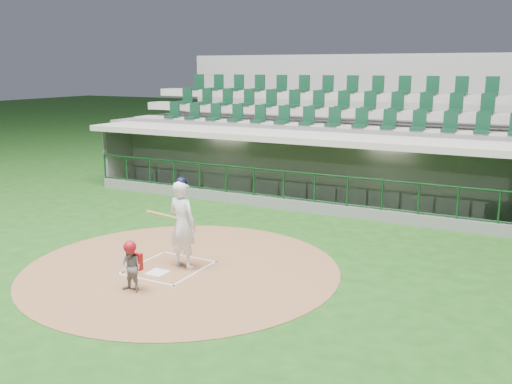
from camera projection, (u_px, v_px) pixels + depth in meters
ground at (176, 264)px, 13.31m from camera, size 120.00×120.00×0.00m
dirt_circle at (182, 269)px, 13.00m from camera, size 7.20×7.20×0.01m
home_plate at (158, 273)px, 12.70m from camera, size 0.43×0.43×0.02m
batter_box_chalk at (168, 267)px, 13.05m from camera, size 1.55×1.80×0.01m
dugout_structure at (308, 171)px, 19.84m from camera, size 16.40×3.70×3.00m
seating_deck at (337, 147)px, 22.45m from camera, size 17.00×6.72×5.15m
batter at (182, 223)px, 12.87m from camera, size 0.94×0.94×2.11m
catcher at (131, 266)px, 11.56m from camera, size 0.51×0.40×1.08m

